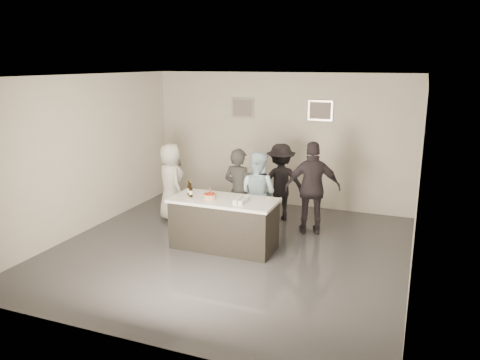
% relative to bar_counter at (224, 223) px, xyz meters
% --- Properties ---
extents(floor, '(6.00, 6.00, 0.00)m').
position_rel_bar_counter_xyz_m(floor, '(0.13, -0.06, -0.45)').
color(floor, '#3D3D42').
rests_on(floor, ground).
extents(ceiling, '(6.00, 6.00, 0.00)m').
position_rel_bar_counter_xyz_m(ceiling, '(0.13, -0.06, 2.55)').
color(ceiling, white).
extents(wall_back, '(6.00, 0.04, 3.00)m').
position_rel_bar_counter_xyz_m(wall_back, '(0.13, 2.94, 1.05)').
color(wall_back, beige).
rests_on(wall_back, ground).
extents(wall_front, '(6.00, 0.04, 3.00)m').
position_rel_bar_counter_xyz_m(wall_front, '(0.13, -3.06, 1.05)').
color(wall_front, beige).
rests_on(wall_front, ground).
extents(wall_left, '(0.04, 6.00, 3.00)m').
position_rel_bar_counter_xyz_m(wall_left, '(-2.87, -0.06, 1.05)').
color(wall_left, beige).
rests_on(wall_left, ground).
extents(wall_right, '(0.04, 6.00, 3.00)m').
position_rel_bar_counter_xyz_m(wall_right, '(3.13, -0.06, 1.05)').
color(wall_right, beige).
rests_on(wall_right, ground).
extents(picture_left, '(0.54, 0.04, 0.44)m').
position_rel_bar_counter_xyz_m(picture_left, '(-0.77, 2.91, 1.75)').
color(picture_left, '#B2B2B7').
rests_on(picture_left, wall_back).
extents(picture_right, '(0.54, 0.04, 0.44)m').
position_rel_bar_counter_xyz_m(picture_right, '(1.03, 2.91, 1.75)').
color(picture_right, '#B2B2B7').
rests_on(picture_right, wall_back).
extents(bar_counter, '(1.86, 0.86, 0.90)m').
position_rel_bar_counter_xyz_m(bar_counter, '(0.00, 0.00, 0.00)').
color(bar_counter, white).
rests_on(bar_counter, ground).
extents(cake, '(0.23, 0.23, 0.07)m').
position_rel_bar_counter_xyz_m(cake, '(-0.24, -0.06, 0.49)').
color(cake, '#E15417').
rests_on(cake, bar_counter).
extents(beer_bottle_a, '(0.07, 0.07, 0.26)m').
position_rel_bar_counter_xyz_m(beer_bottle_a, '(-0.68, 0.02, 0.58)').
color(beer_bottle_a, black).
rests_on(beer_bottle_a, bar_counter).
extents(beer_bottle_b, '(0.07, 0.07, 0.26)m').
position_rel_bar_counter_xyz_m(beer_bottle_b, '(-0.59, -0.10, 0.58)').
color(beer_bottle_b, black).
rests_on(beer_bottle_b, bar_counter).
extents(tumbler_cluster, '(0.19, 0.40, 0.08)m').
position_rel_bar_counter_xyz_m(tumbler_cluster, '(0.35, -0.07, 0.49)').
color(tumbler_cluster, orange).
rests_on(tumbler_cluster, bar_counter).
extents(candles, '(0.24, 0.08, 0.01)m').
position_rel_bar_counter_xyz_m(candles, '(-0.27, -0.25, 0.45)').
color(candles, pink).
rests_on(candles, bar_counter).
extents(person_main_black, '(0.68, 0.51, 1.67)m').
position_rel_bar_counter_xyz_m(person_main_black, '(-0.00, 0.72, 0.39)').
color(person_main_black, black).
rests_on(person_main_black, ground).
extents(person_main_blue, '(0.91, 0.78, 1.62)m').
position_rel_bar_counter_xyz_m(person_main_blue, '(0.32, 0.85, 0.36)').
color(person_main_blue, silver).
rests_on(person_main_blue, ground).
extents(person_guest_left, '(0.93, 0.89, 1.61)m').
position_rel_bar_counter_xyz_m(person_guest_left, '(-1.65, 1.05, 0.35)').
color(person_guest_left, silver).
rests_on(person_guest_left, ground).
extents(person_guest_right, '(1.13, 0.75, 1.79)m').
position_rel_bar_counter_xyz_m(person_guest_right, '(1.28, 1.29, 0.44)').
color(person_guest_right, '#2D272E').
rests_on(person_guest_right, ground).
extents(person_guest_back, '(1.20, 1.01, 1.61)m').
position_rel_bar_counter_xyz_m(person_guest_back, '(0.48, 1.84, 0.35)').
color(person_guest_back, black).
rests_on(person_guest_back, ground).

